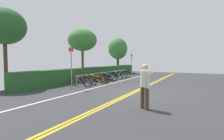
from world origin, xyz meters
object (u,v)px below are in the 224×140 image
at_px(bike_rack, 107,74).
at_px(tree_near_left, 4,27).
at_px(bicycle_0, 81,81).
at_px(tree_far_right, 118,49).
at_px(pedestrian, 145,83).
at_px(sign_post_far, 132,63).
at_px(bicycle_1, 88,80).
at_px(bicycle_6, 115,75).
at_px(bicycle_2, 97,79).
at_px(tree_mid, 82,40).
at_px(bicycle_8, 123,74).
at_px(bicycle_3, 101,78).
at_px(bicycle_5, 110,76).
at_px(bicycle_4, 108,77).
at_px(sign_post_near, 71,64).
at_px(bicycle_7, 119,75).

xyz_separation_m(bike_rack, tree_near_left, (-5.66, 4.12, 3.20)).
bearing_deg(bicycle_0, tree_far_right, 13.44).
height_order(pedestrian, sign_post_far, sign_post_far).
height_order(bicycle_1, bicycle_6, bicycle_6).
bearing_deg(bicycle_2, tree_mid, 51.93).
xyz_separation_m(bicycle_1, tree_mid, (3.13, 2.77, 3.16)).
xyz_separation_m(bicycle_8, tree_far_right, (4.66, 2.73, 2.77)).
bearing_deg(tree_far_right, bicycle_0, -166.56).
distance_m(bicycle_8, tree_near_left, 10.43).
relative_size(bicycle_0, bicycle_2, 1.00).
xyz_separation_m(bike_rack, bicycle_0, (-3.29, 0.13, -0.23)).
distance_m(bicycle_3, sign_post_far, 5.93).
xyz_separation_m(bicycle_5, tree_near_left, (-6.46, 3.98, 3.42)).
distance_m(bicycle_4, sign_post_near, 4.50).
bearing_deg(sign_post_near, bicycle_1, 2.63).
bearing_deg(sign_post_far, tree_near_left, 157.71).
bearing_deg(bicycle_4, sign_post_near, 179.03).
bearing_deg(pedestrian, bicycle_2, 45.94).
xyz_separation_m(bicycle_7, tree_mid, (-1.85, 2.75, 3.15)).
relative_size(bicycle_1, bicycle_7, 0.91).
relative_size(pedestrian, tree_far_right, 0.35).
bearing_deg(bicycle_6, sign_post_far, -4.43).
relative_size(pedestrian, sign_post_near, 0.63).
relative_size(bicycle_7, tree_near_left, 0.36).
height_order(sign_post_far, tree_near_left, tree_near_left).
bearing_deg(tree_far_right, sign_post_far, -135.27).
bearing_deg(bicycle_7, bicycle_2, -175.96).
bearing_deg(pedestrian, bicycle_6, 32.18).
xyz_separation_m(bicycle_2, bicycle_5, (2.54, 0.29, 0.03)).
relative_size(tree_near_left, tree_far_right, 1.10).
bearing_deg(bicycle_6, tree_mid, 108.92).
relative_size(pedestrian, sign_post_far, 0.67).
distance_m(bicycle_7, bicycle_8, 0.84).
height_order(bicycle_0, pedestrian, pedestrian).
bearing_deg(bicycle_7, tree_far_right, 25.99).
bearing_deg(bicycle_6, tree_near_left, 150.73).
bearing_deg(bicycle_1, bike_rack, -2.74).
bearing_deg(tree_near_left, pedestrian, -95.23).
distance_m(bicycle_2, bicycle_4, 1.79).
xyz_separation_m(bicycle_0, sign_post_far, (8.21, -0.35, 1.07)).
bearing_deg(bicycle_4, tree_far_right, 19.83).
height_order(bicycle_8, sign_post_far, sign_post_far).
bearing_deg(sign_post_near, bicycle_7, 0.92).
bearing_deg(bike_rack, sign_post_near, 179.52).
bearing_deg(sign_post_near, pedestrian, -113.34).
height_order(bicycle_3, tree_mid, tree_mid).
distance_m(bike_rack, tree_near_left, 7.70).
bearing_deg(bicycle_8, bicycle_1, 179.78).
bearing_deg(bicycle_7, bicycle_6, -173.11).
height_order(bicycle_6, pedestrian, pedestrian).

